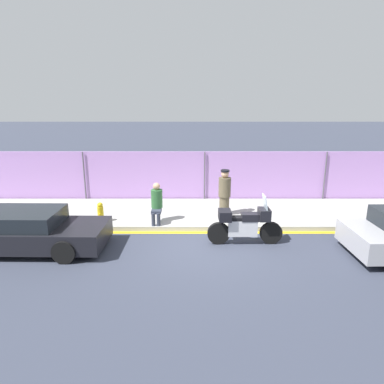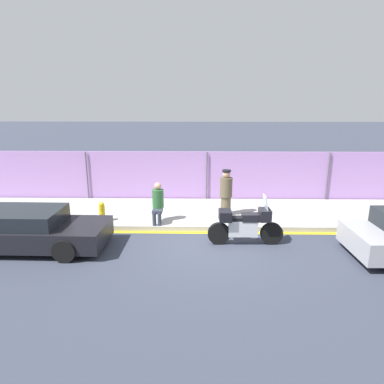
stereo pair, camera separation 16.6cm
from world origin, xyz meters
TOP-DOWN VIEW (x-y plane):
  - ground_plane at (0.00, 0.00)m, footprint 120.00×120.00m
  - sidewalk at (0.00, 2.74)m, footprint 36.84×3.31m
  - curb_paint_stripe at (0.00, 1.00)m, footprint 36.84×0.18m
  - storefront_fence at (-0.00, 4.49)m, footprint 35.00×0.17m
  - motorcycle at (1.03, 0.13)m, footprint 2.23×0.52m
  - officer_standing at (0.64, 2.33)m, footprint 0.43×0.43m
  - person_seated_on_curb at (-1.70, 1.57)m, footprint 0.38×0.69m
  - parked_car_far_background at (-5.36, -0.29)m, footprint 4.67×1.90m
  - fire_hydrant at (-3.61, 1.57)m, footprint 0.21×0.26m

SIDE VIEW (x-z plane):
  - ground_plane at x=0.00m, z-range 0.00..0.00m
  - curb_paint_stripe at x=0.00m, z-range 0.00..0.01m
  - sidewalk at x=0.00m, z-range 0.00..0.17m
  - fire_hydrant at x=-3.61m, z-range 0.16..0.85m
  - parked_car_far_background at x=-5.36m, z-range -0.01..1.16m
  - motorcycle at x=1.03m, z-range -0.14..1.37m
  - person_seated_on_curb at x=-1.70m, z-range 0.24..1.58m
  - officer_standing at x=0.64m, z-range 0.18..1.82m
  - storefront_fence at x=0.00m, z-range 0.00..2.13m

